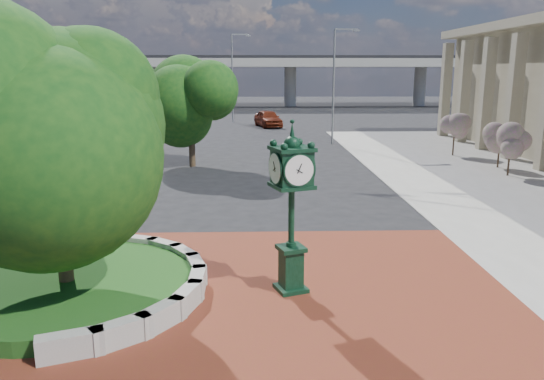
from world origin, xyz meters
The scene contains 14 objects.
ground centered at (0.00, 0.00, 0.00)m, with size 200.00×200.00×0.00m, color black.
plaza centered at (0.00, -1.00, 0.02)m, with size 12.00×12.00×0.04m, color brown.
planter_wall centered at (-2.71, 0.00, 0.27)m, with size 2.96×6.77×0.54m.
grass_bed centered at (-5.00, 0.00, 0.20)m, with size 6.10×6.10×0.40m, color #134517.
overpass centered at (-0.22, 70.00, 6.54)m, with size 90.00×12.00×7.50m.
tree_planter centered at (-5.00, 0.00, 3.72)m, with size 5.20×5.20×6.33m.
tree_street centered at (-4.00, 18.00, 3.24)m, with size 4.40×4.40×5.45m.
post_clock centered at (0.53, 0.05, 2.33)m, with size 1.08×1.08×4.25m.
parked_car centered at (0.90, 39.74, 0.82)m, with size 1.93×4.80×1.64m, color #581C0C.
street_lamp_near centered at (5.62, 27.20, 4.90)m, with size 1.88×0.24×8.37m.
street_lamp_far centered at (-2.53, 44.49, 5.33)m, with size 2.02×0.63×9.09m.
shrub_near centered at (12.88, 14.53, 1.59)m, with size 1.20×1.20×2.20m.
shrub_mid centered at (13.40, 16.87, 1.59)m, with size 1.20×1.20×2.20m.
shrub_far centered at (12.44, 21.28, 1.59)m, with size 1.20×1.20×2.20m.
Camera 1 is at (-0.33, -12.35, 5.43)m, focal length 35.00 mm.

